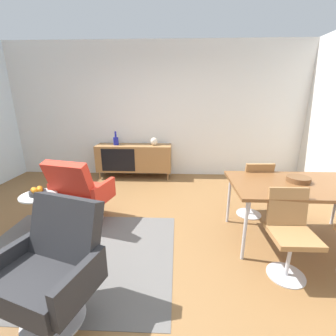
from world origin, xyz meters
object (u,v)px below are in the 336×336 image
at_px(vase_sculptural_dark, 154,141).
at_px(dining_chair_front_left, 290,231).
at_px(side_table_round, 41,209).
at_px(dining_table, 301,187).
at_px(lounge_chair_red, 80,191).
at_px(armchair_black_shell, 53,265).
at_px(wooden_bowl_on_table, 298,179).
at_px(vase_cobalt, 116,141).
at_px(fruit_bowl, 38,192).
at_px(dining_chair_back_left, 253,187).
at_px(sideboard, 134,158).

relative_size(vase_sculptural_dark, dining_chair_front_left, 0.19).
relative_size(vase_sculptural_dark, side_table_round, 0.31).
relative_size(dining_table, lounge_chair_red, 1.69).
distance_m(armchair_black_shell, side_table_round, 1.41).
height_order(wooden_bowl_on_table, side_table_round, wooden_bowl_on_table).
xyz_separation_m(wooden_bowl_on_table, lounge_chair_red, (-2.75, 0.24, -0.30)).
distance_m(vase_cobalt, dining_table, 3.56).
xyz_separation_m(dining_chair_front_left, armchair_black_shell, (-2.03, -0.55, -0.00)).
height_order(dining_table, fruit_bowl, dining_table).
relative_size(dining_table, fruit_bowl, 8.00).
relative_size(vase_sculptural_dark, dining_chair_back_left, 0.19).
distance_m(dining_chair_back_left, fruit_bowl, 2.88).
bearing_deg(lounge_chair_red, vase_sculptural_dark, 67.10).
distance_m(vase_cobalt, fruit_bowl, 2.26).
bearing_deg(lounge_chair_red, armchair_black_shell, -74.92).
height_order(dining_chair_front_left, armchair_black_shell, armchair_black_shell).
height_order(vase_cobalt, vase_sculptural_dark, vase_cobalt).
xyz_separation_m(lounge_chair_red, fruit_bowl, (-0.42, -0.26, 0.10)).
bearing_deg(dining_chair_back_left, vase_sculptural_dark, 133.30).
height_order(vase_sculptural_dark, wooden_bowl_on_table, vase_sculptural_dark).
height_order(wooden_bowl_on_table, armchair_black_shell, armchair_black_shell).
relative_size(vase_cobalt, lounge_chair_red, 0.31).
height_order(vase_cobalt, fruit_bowl, vase_cobalt).
distance_m(sideboard, side_table_round, 2.35).
relative_size(dining_table, wooden_bowl_on_table, 6.15).
height_order(vase_cobalt, lounge_chair_red, vase_cobalt).
xyz_separation_m(dining_table, dining_chair_front_left, (-0.35, -0.56, -0.23)).
bearing_deg(side_table_round, armchair_black_shell, -55.28).
distance_m(sideboard, vase_cobalt, 0.53).
distance_m(vase_cobalt, side_table_round, 2.30).
distance_m(vase_sculptural_dark, fruit_bowl, 2.54).
relative_size(vase_cobalt, armchair_black_shell, 0.31).
xyz_separation_m(dining_table, dining_chair_back_left, (-0.35, 0.56, -0.23)).
bearing_deg(vase_sculptural_dark, dining_chair_front_left, -60.51).
bearing_deg(dining_chair_front_left, side_table_round, 167.98).
height_order(dining_table, wooden_bowl_on_table, wooden_bowl_on_table).
bearing_deg(vase_cobalt, fruit_bowl, -100.87).
height_order(vase_sculptural_dark, fruit_bowl, vase_sculptural_dark).
bearing_deg(side_table_round, vase_cobalt, 79.12).
bearing_deg(dining_table, lounge_chair_red, 173.76).
distance_m(dining_table, side_table_round, 3.20).
xyz_separation_m(vase_sculptural_dark, dining_chair_back_left, (1.59, -1.69, -0.33)).
xyz_separation_m(dining_table, wooden_bowl_on_table, (-0.01, 0.06, 0.07)).
bearing_deg(dining_chair_front_left, vase_sculptural_dark, 119.49).
bearing_deg(vase_cobalt, lounge_chair_red, -90.14).
distance_m(dining_chair_back_left, side_table_round, 2.88).
relative_size(sideboard, wooden_bowl_on_table, 6.15).
distance_m(dining_chair_front_left, lounge_chair_red, 2.56).
bearing_deg(dining_table, fruit_bowl, 179.25).
distance_m(wooden_bowl_on_table, side_table_round, 3.20).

